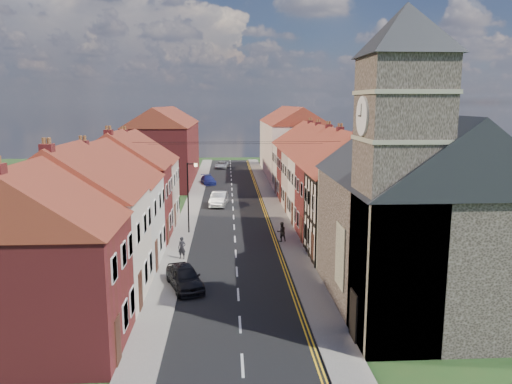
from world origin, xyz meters
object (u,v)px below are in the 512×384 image
Objects in this scene: pedestrian_left at (182,248)px; pedestrian_right at (281,232)px; car_distant at (222,165)px; car_mid at (219,199)px; car_near at (185,277)px; car_far at (208,180)px; lamppost at (189,193)px; church at (418,204)px.

pedestrian_right reaches higher than pedestrian_left.
car_distant is 50.34m from pedestrian_left.
car_distant is (0.00, 31.23, -0.15)m from car_mid.
car_near is 5.53m from pedestrian_left.
car_near is 1.03× the size of car_far.
car_mid reaches higher than car_near.
pedestrian_left reaches higher than car_near.
pedestrian_left is at bearing -89.92° from car_mid.
car_near is (0.61, -12.80, -2.82)m from lamppost.
lamppost reaches higher than car_distant.
lamppost is 43.14m from car_distant.
car_far is at bearing 71.46° from car_near.
car_distant is at bearing 72.04° from car_far.
lamppost reaches higher than car_near.
car_mid is (2.31, 11.74, -2.78)m from lamppost.
car_near is at bearing 36.94° from pedestrian_right.
pedestrian_right is (6.90, -29.55, 0.32)m from car_far.
church is at bearing -19.43° from pedestrian_left.
car_near is 55.80m from car_distant.
church is at bearing -35.69° from car_near.
lamppost is 1.43× the size of car_near.
pedestrian_left is (-2.33, -50.28, 0.31)m from car_distant.
pedestrian_left is (-0.02, -7.31, -2.63)m from lamppost.
church is 3.73× the size of car_far.
church reaches higher than lamppost.
car_distant is at bearing 100.32° from church.
church reaches higher than pedestrian_left.
car_near is 24.60m from car_mid.
church is at bearing -85.85° from car_far.
car_far is 0.94× the size of car_distant.
pedestrian_right is at bearing -23.33° from lamppost.
car_near reaches higher than car_far.
lamppost is at bearing -40.57° from pedestrian_right.
lamppost is at bearing 105.78° from pedestrian_left.
pedestrian_right is at bearing 44.32° from pedestrian_left.
lamppost is at bearing 74.20° from car_near.
church is 3.62× the size of car_near.
car_distant is (1.70, 55.77, -0.11)m from car_near.
pedestrian_left is 1.00× the size of pedestrian_right.
car_mid is at bearing -95.48° from car_far.
car_near is at bearing -87.26° from lamppost.
church is 3.50× the size of car_distant.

